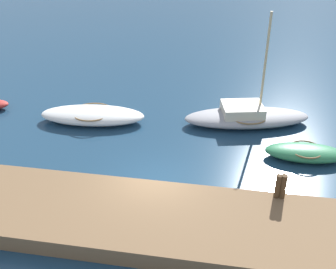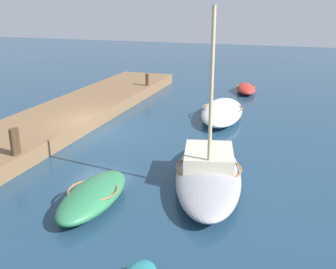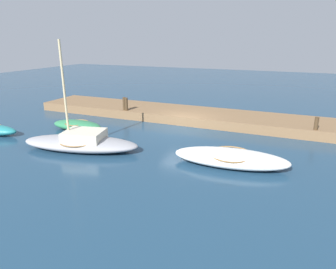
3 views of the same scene
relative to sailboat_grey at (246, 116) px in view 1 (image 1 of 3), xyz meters
name	(u,v)px [view 1 (image 1 of 3)]	position (x,y,z in m)	size (l,w,h in m)	color
ground_plane	(156,186)	(-3.62, -6.08, -0.45)	(84.00, 84.00, 0.00)	navy
dock_platform	(143,219)	(-3.62, -8.51, -0.13)	(25.50, 3.90, 0.65)	brown
sailboat_grey	(246,116)	(0.00, 0.00, 0.00)	(6.83, 3.55, 5.82)	#939399
motorboat_white	(93,115)	(-7.99, -1.10, -0.07)	(5.66, 2.59, 0.74)	white
rowboat_green	(305,152)	(2.66, -2.95, -0.12)	(3.64, 1.59, 0.65)	#2D7A4C
mooring_post_mid_west	(278,186)	(1.12, -6.82, 0.68)	(0.22, 0.22, 0.97)	#47331E
mooring_post_mid_east	(283,187)	(1.31, -6.82, 0.69)	(0.23, 0.23, 0.99)	#47331E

